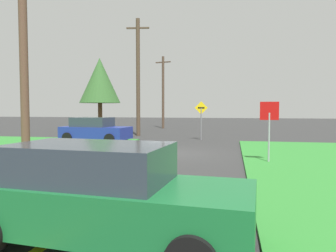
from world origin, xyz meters
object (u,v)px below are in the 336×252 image
parked_car_near_building (95,130)px  utility_pole_near (24,51)px  car_behind_on_main_road (102,195)px  oak_tree_left (100,81)px  utility_pole_far (163,91)px  stop_sign (269,120)px  utility_pole_mid (138,76)px  direction_sign (201,116)px

parked_car_near_building → utility_pole_near: size_ratio=0.55×
car_behind_on_main_road → oak_tree_left: (-10.61, 24.49, 4.06)m
utility_pole_near → utility_pole_far: 23.90m
stop_sign → utility_pole_mid: (-8.80, 11.34, 3.01)m
car_behind_on_main_road → oak_tree_left: 27.00m
stop_sign → oak_tree_left: (-14.06, 16.02, 3.14)m
direction_sign → oak_tree_left: bearing=146.2°
stop_sign → direction_sign: bearing=-67.5°
stop_sign → parked_car_near_building: 11.83m
stop_sign → utility_pole_near: bearing=17.1°
direction_sign → parked_car_near_building: bearing=-155.7°
utility_pole_mid → oak_tree_left: (-5.26, 4.68, 0.14)m
utility_pole_far → direction_sign: utility_pole_far is taller
car_behind_on_main_road → oak_tree_left: bearing=118.0°
stop_sign → parked_car_near_building: (-10.13, 6.05, -0.92)m
car_behind_on_main_road → utility_pole_mid: size_ratio=0.51×
stop_sign → utility_pole_near: utility_pole_near is taller
car_behind_on_main_road → direction_sign: (-0.12, 17.47, 0.87)m
stop_sign → parked_car_near_building: size_ratio=0.54×
car_behind_on_main_road → parked_car_near_building: size_ratio=1.03×
parked_car_near_building → utility_pole_near: 9.40m
parked_car_near_building → direction_sign: (6.56, 2.95, 0.87)m
utility_pole_near → direction_sign: utility_pole_near is taller
stop_sign → utility_pole_far: size_ratio=0.31×
parked_car_near_building → stop_sign: bearing=-24.5°
car_behind_on_main_road → utility_pole_far: utility_pole_far is taller
utility_pole_mid → parked_car_near_building: bearing=-104.1°
stop_sign → utility_pole_far: utility_pole_far is taller
utility_pole_near → direction_sign: bearing=65.0°
stop_sign → direction_sign: 9.69m
utility_pole_near → direction_sign: (5.41, 11.62, -2.61)m
stop_sign → car_behind_on_main_road: size_ratio=0.52×
utility_pole_mid → utility_pole_near: bearing=-90.7°
car_behind_on_main_road → parked_car_near_building: 15.98m
utility_pole_mid → direction_sign: size_ratio=3.44×
parked_car_near_building → utility_pole_far: utility_pole_far is taller
stop_sign → utility_pole_far: 23.22m
car_behind_on_main_road → utility_pole_mid: bearing=109.7°
utility_pole_mid → utility_pole_far: bearing=90.8°
car_behind_on_main_road → parked_car_near_building: (-6.68, 14.52, 0.00)m
utility_pole_far → direction_sign: 13.63m
car_behind_on_main_road → utility_pole_near: utility_pole_near is taller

